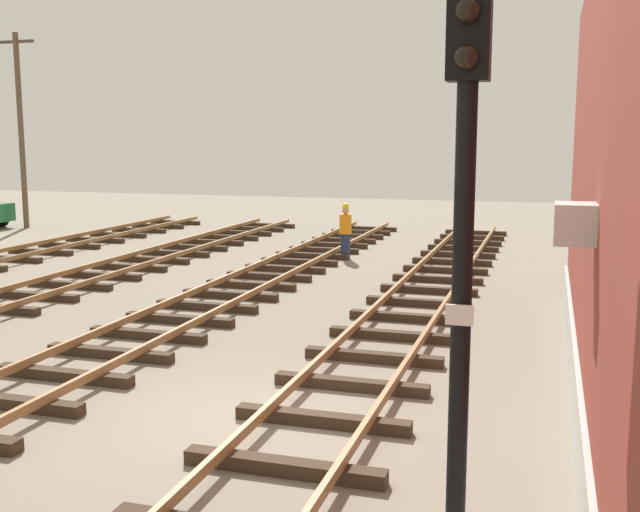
% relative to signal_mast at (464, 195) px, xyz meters
% --- Properties ---
extents(ground_plane, '(80.00, 80.00, 0.00)m').
position_rel_signal_mast_xyz_m(ground_plane, '(-3.03, 2.98, -3.45)').
color(ground_plane, slate).
extents(track_near_building, '(2.50, 46.10, 0.32)m').
position_rel_signal_mast_xyz_m(track_near_building, '(-2.18, 2.98, -3.32)').
color(track_near_building, '#38281C').
rests_on(track_near_building, ground).
extents(track_centre, '(2.50, 46.10, 0.32)m').
position_rel_signal_mast_xyz_m(track_centre, '(-6.82, 2.98, -3.33)').
color(track_centre, '#38281C').
rests_on(track_centre, ground).
extents(signal_mast, '(0.36, 0.40, 5.51)m').
position_rel_signal_mast_xyz_m(signal_mast, '(0.00, 0.00, 0.00)').
color(signal_mast, black).
rests_on(signal_mast, ground).
extents(utility_pole_far, '(1.80, 0.24, 8.56)m').
position_rel_signal_mast_xyz_m(utility_pole_far, '(-21.86, 21.97, 1.02)').
color(utility_pole_far, brown).
rests_on(utility_pole_far, ground).
extents(track_worker_foreground, '(0.40, 0.40, 1.87)m').
position_rel_signal_mast_xyz_m(track_worker_foreground, '(-5.72, 17.41, -2.52)').
color(track_worker_foreground, '#262D4C').
rests_on(track_worker_foreground, ground).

